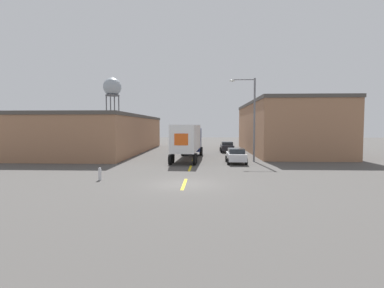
% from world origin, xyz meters
% --- Properties ---
extents(ground_plane, '(160.00, 160.00, 0.00)m').
position_xyz_m(ground_plane, '(0.00, 0.00, 0.00)').
color(ground_plane, '#4C4947').
extents(road_centerline, '(0.20, 18.46, 0.01)m').
position_xyz_m(road_centerline, '(0.00, 7.37, 0.00)').
color(road_centerline, yellow).
rests_on(road_centerline, ground_plane).
extents(warehouse_left, '(14.02, 28.89, 5.34)m').
position_xyz_m(warehouse_left, '(-14.48, 24.38, 2.67)').
color(warehouse_left, '#9E7051').
rests_on(warehouse_left, ground_plane).
extents(warehouse_right, '(10.49, 23.96, 7.16)m').
position_xyz_m(warehouse_right, '(12.71, 24.53, 3.59)').
color(warehouse_right, '#9E7051').
rests_on(warehouse_right, ground_plane).
extents(semi_truck, '(3.22, 12.46, 3.91)m').
position_xyz_m(semi_truck, '(-0.60, 14.80, 2.35)').
color(semi_truck, navy).
rests_on(semi_truck, ground_plane).
extents(parked_car_right_mid, '(1.97, 4.13, 1.52)m').
position_xyz_m(parked_car_right_mid, '(4.49, 11.17, 0.80)').
color(parked_car_right_mid, silver).
rests_on(parked_car_right_mid, ground_plane).
extents(parked_car_right_far, '(1.97, 4.13, 1.52)m').
position_xyz_m(parked_car_right_far, '(4.49, 24.06, 0.80)').
color(parked_car_right_far, black).
rests_on(parked_car_right_far, ground_plane).
extents(water_tower, '(4.64, 4.64, 16.11)m').
position_xyz_m(water_tower, '(-22.57, 57.12, 13.44)').
color(water_tower, '#47474C').
rests_on(water_tower, ground_plane).
extents(street_lamp, '(2.76, 0.32, 8.82)m').
position_xyz_m(street_lamp, '(6.25, 12.76, 5.09)').
color(street_lamp, slate).
rests_on(street_lamp, ground_plane).
extents(fire_hydrant, '(0.22, 0.22, 0.90)m').
position_xyz_m(fire_hydrant, '(-6.01, 1.16, 0.45)').
color(fire_hydrant, silver).
rests_on(fire_hydrant, ground_plane).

